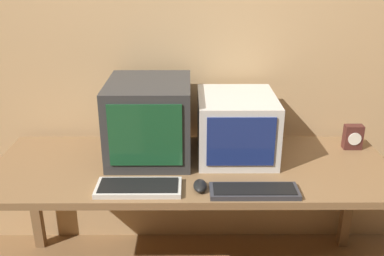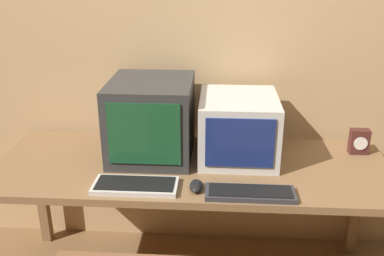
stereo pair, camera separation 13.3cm
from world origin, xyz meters
TOP-DOWN VIEW (x-y plane):
  - wall_back at (-0.00, 1.20)m, footprint 8.00×0.08m
  - desk at (0.00, 0.76)m, footprint 2.01×0.72m
  - monitor_left at (-0.22, 0.88)m, footprint 0.42×0.47m
  - monitor_right at (0.23, 0.88)m, footprint 0.39×0.45m
  - keyboard_main at (-0.24, 0.51)m, footprint 0.38×0.17m
  - keyboard_side at (0.27, 0.48)m, footprint 0.39×0.13m
  - mouse_near_keyboard at (0.03, 0.51)m, footprint 0.06×0.11m
  - desk_clock at (0.87, 0.96)m, footprint 0.10×0.06m

SIDE VIEW (x-z plane):
  - desk at x=0.00m, z-range 0.29..1.02m
  - keyboard_main at x=-0.24m, z-range 0.72..0.75m
  - keyboard_side at x=0.27m, z-range 0.72..0.75m
  - mouse_near_keyboard at x=0.03m, z-range 0.72..0.76m
  - desk_clock at x=0.87m, z-range 0.72..0.86m
  - monitor_right at x=0.23m, z-range 0.72..1.05m
  - monitor_left at x=-0.22m, z-range 0.73..1.12m
  - wall_back at x=0.00m, z-range 0.00..2.60m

